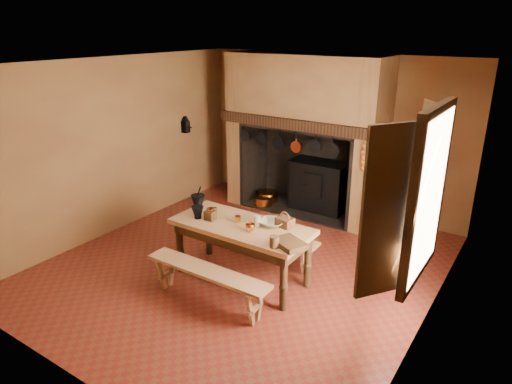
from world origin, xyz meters
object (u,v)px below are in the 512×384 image
(coffee_grinder, at_px, (210,214))
(wicker_basket, at_px, (285,222))
(work_table, at_px, (242,233))
(iron_range, at_px, (319,185))
(mixing_bowl, at_px, (272,223))
(bench_front, at_px, (208,278))

(coffee_grinder, xyz_separation_m, wicker_basket, (0.94, 0.36, -0.01))
(work_table, bearing_deg, wicker_basket, 26.41)
(iron_range, relative_size, mixing_bowl, 5.04)
(iron_range, height_order, coffee_grinder, iron_range)
(work_table, distance_m, wicker_basket, 0.60)
(iron_range, height_order, bench_front, iron_range)
(work_table, xyz_separation_m, coffee_grinder, (-0.43, -0.11, 0.20))
(bench_front, bearing_deg, wicker_basket, 62.54)
(coffee_grinder, bearing_deg, work_table, 11.51)
(coffee_grinder, distance_m, wicker_basket, 1.00)
(coffee_grinder, height_order, wicker_basket, wicker_basket)
(bench_front, distance_m, mixing_bowl, 1.09)
(wicker_basket, bearing_deg, bench_front, -106.82)
(coffee_grinder, relative_size, mixing_bowl, 0.63)
(bench_front, relative_size, coffee_grinder, 8.51)
(iron_range, bearing_deg, wicker_basket, -73.73)
(work_table, bearing_deg, bench_front, -90.00)
(mixing_bowl, bearing_deg, bench_front, -111.29)
(iron_range, bearing_deg, coffee_grinder, -93.94)
(bench_front, xyz_separation_m, mixing_bowl, (0.35, 0.91, 0.48))
(mixing_bowl, relative_size, wicker_basket, 1.31)
(iron_range, relative_size, wicker_basket, 6.59)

